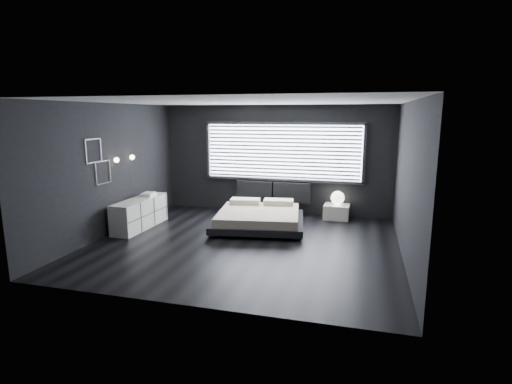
# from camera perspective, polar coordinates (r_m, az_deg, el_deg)

# --- Properties ---
(room) EXTENTS (6.04, 6.00, 2.80)m
(room) POSITION_cam_1_polar(r_m,az_deg,el_deg) (7.79, -1.64, 2.45)
(room) COLOR black
(room) RESTS_ON ground
(window) EXTENTS (4.14, 0.09, 1.52)m
(window) POSITION_cam_1_polar(r_m,az_deg,el_deg) (10.32, 3.78, 5.73)
(window) COLOR white
(window) RESTS_ON ground
(headboard) EXTENTS (1.96, 0.16, 0.52)m
(headboard) POSITION_cam_1_polar(r_m,az_deg,el_deg) (10.46, 2.45, 0.05)
(headboard) COLOR black
(headboard) RESTS_ON ground
(sconce_near) EXTENTS (0.18, 0.11, 0.11)m
(sconce_near) POSITION_cam_1_polar(r_m,az_deg,el_deg) (9.07, -19.32, 4.33)
(sconce_near) COLOR silver
(sconce_near) RESTS_ON ground
(sconce_far) EXTENTS (0.18, 0.11, 0.11)m
(sconce_far) POSITION_cam_1_polar(r_m,az_deg,el_deg) (9.57, -17.30, 4.77)
(sconce_far) COLOR silver
(sconce_far) RESTS_ON ground
(wall_art_upper) EXTENTS (0.01, 0.48, 0.48)m
(wall_art_upper) POSITION_cam_1_polar(r_m,az_deg,el_deg) (8.61, -22.19, 5.48)
(wall_art_upper) COLOR #47474C
(wall_art_upper) RESTS_ON ground
(wall_art_lower) EXTENTS (0.01, 0.48, 0.48)m
(wall_art_lower) POSITION_cam_1_polar(r_m,az_deg,el_deg) (8.86, -20.99, 2.64)
(wall_art_lower) COLOR #47474C
(wall_art_lower) RESTS_ON ground
(bed) EXTENTS (2.28, 2.20, 0.52)m
(bed) POSITION_cam_1_polar(r_m,az_deg,el_deg) (9.18, 0.42, -3.61)
(bed) COLOR black
(bed) RESTS_ON ground
(nightstand) EXTENTS (0.63, 0.53, 0.36)m
(nightstand) POSITION_cam_1_polar(r_m,az_deg,el_deg) (10.13, 11.44, -2.78)
(nightstand) COLOR white
(nightstand) RESTS_ON ground
(orb_lamp) EXTENTS (0.33, 0.33, 0.33)m
(orb_lamp) POSITION_cam_1_polar(r_m,az_deg,el_deg) (10.09, 11.58, -0.82)
(orb_lamp) COLOR white
(orb_lamp) RESTS_ON nightstand
(dresser) EXTENTS (0.50, 1.69, 0.67)m
(dresser) POSITION_cam_1_polar(r_m,az_deg,el_deg) (9.51, -16.23, -2.95)
(dresser) COLOR white
(dresser) RESTS_ON ground
(book_stack) EXTENTS (0.29, 0.38, 0.08)m
(book_stack) POSITION_cam_1_polar(r_m,az_deg,el_deg) (9.75, -15.15, -0.30)
(book_stack) COLOR white
(book_stack) RESTS_ON dresser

